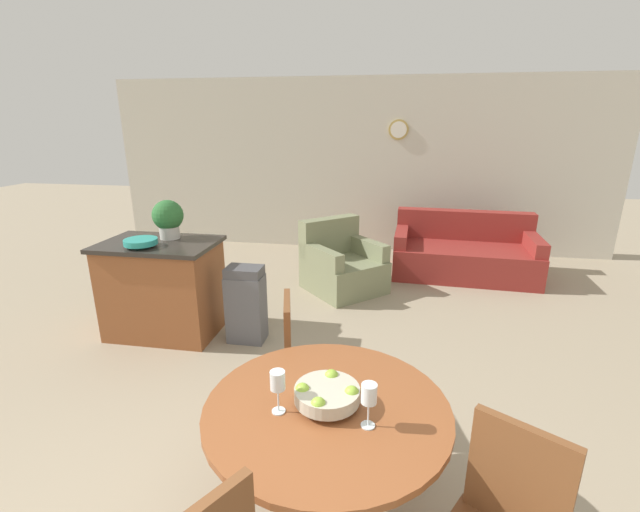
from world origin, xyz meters
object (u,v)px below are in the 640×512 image
object	(u,v)px
fruit_bowl	(327,394)
kitchen_island	(163,288)
couch	(463,254)
dining_table	(327,434)
teal_bowl	(141,242)
dining_chair_far_side	(305,357)
trash_bin	(246,305)
wine_glass_left	(278,382)
armchair	(342,267)
wine_glass_right	(369,396)
potted_plant	(168,218)

from	to	relation	value
fruit_bowl	kitchen_island	xyz separation A→B (m)	(-1.92, 1.89, -0.34)
fruit_bowl	couch	size ratio (longest dim) A/B	0.16
dining_table	teal_bowl	size ratio (longest dim) A/B	3.97
dining_chair_far_side	trash_bin	bearing A→B (deg)	-157.29
fruit_bowl	trash_bin	xyz separation A→B (m)	(-1.07, 1.86, -0.44)
wine_glass_left	armchair	bearing A→B (deg)	91.96
kitchen_island	teal_bowl	size ratio (longest dim) A/B	3.67
dining_chair_far_side	couch	xyz separation A→B (m)	(1.53, 3.41, -0.23)
kitchen_island	armchair	bearing A→B (deg)	42.30
wine_glass_right	armchair	world-z (taller)	wine_glass_right
wine_glass_left	couch	distance (m)	4.56
dining_table	couch	bearing A→B (deg)	73.28
dining_table	potted_plant	size ratio (longest dim) A/B	3.10
wine_glass_right	armchair	bearing A→B (deg)	98.75
armchair	wine_glass_left	bearing A→B (deg)	-130.90
kitchen_island	couch	size ratio (longest dim) A/B	0.57
teal_bowl	armchair	distance (m)	2.42
fruit_bowl	kitchen_island	size ratio (longest dim) A/B	0.29
teal_bowl	dining_table	bearing A→B (deg)	-40.77
kitchen_island	dining_chair_far_side	bearing A→B (deg)	-33.93
dining_chair_far_side	wine_glass_right	distance (m)	1.07
teal_bowl	couch	world-z (taller)	teal_bowl
couch	teal_bowl	bearing A→B (deg)	-139.47
trash_bin	fruit_bowl	bearing A→B (deg)	-60.17
fruit_bowl	armchair	size ratio (longest dim) A/B	0.27
armchair	couch	bearing A→B (deg)	-14.60
dining_table	armchair	size ratio (longest dim) A/B	1.00
kitchen_island	wine_glass_left	bearing A→B (deg)	-49.14
fruit_bowl	potted_plant	world-z (taller)	potted_plant
armchair	dining_table	bearing A→B (deg)	-127.20
wine_glass_left	kitchen_island	xyz separation A→B (m)	(-1.71, 1.97, -0.43)
wine_glass_right	dining_table	bearing A→B (deg)	150.43
fruit_bowl	potted_plant	distance (m)	2.79
wine_glass_right	armchair	xyz separation A→B (m)	(-0.53, 3.45, -0.61)
dining_chair_far_side	fruit_bowl	world-z (taller)	dining_chair_far_side
dining_table	fruit_bowl	size ratio (longest dim) A/B	3.78
trash_bin	dining_table	bearing A→B (deg)	-60.14
kitchen_island	armchair	distance (m)	2.16
wine_glass_left	trash_bin	xyz separation A→B (m)	(-0.85, 1.95, -0.53)
teal_bowl	couch	distance (m)	4.14
potted_plant	trash_bin	distance (m)	1.13
fruit_bowl	wine_glass_right	distance (m)	0.25
dining_table	trash_bin	world-z (taller)	same
fruit_bowl	couch	bearing A→B (deg)	73.28
fruit_bowl	teal_bowl	bearing A→B (deg)	139.21
wine_glass_right	potted_plant	distance (m)	3.00
wine_glass_left	trash_bin	size ratio (longest dim) A/B	0.28
dining_table	armchair	world-z (taller)	armchair
couch	trash_bin	bearing A→B (deg)	-131.89
wine_glass_right	kitchen_island	distance (m)	2.95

